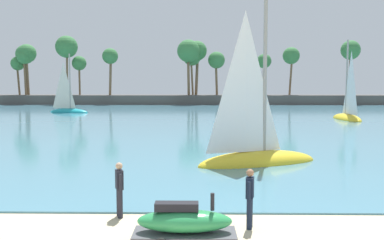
# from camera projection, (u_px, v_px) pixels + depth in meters

# --- Properties ---
(sea) EXTENTS (220.00, 109.71, 0.06)m
(sea) POSITION_uv_depth(u_px,v_px,m) (186.00, 109.00, 68.03)
(sea) COLOR teal
(sea) RESTS_ON ground
(palm_headland) EXTENTS (80.62, 6.73, 12.92)m
(palm_headland) POSITION_uv_depth(u_px,v_px,m) (174.00, 82.00, 82.46)
(palm_headland) COLOR #514C47
(palm_headland) RESTS_ON ground
(watercraft_on_trailer) EXTENTS (2.61, 1.22, 1.28)m
(watercraft_on_trailer) POSITION_uv_depth(u_px,v_px,m) (184.00, 223.00, 10.92)
(watercraft_on_trailer) COLOR #4C4C51
(watercraft_on_trailer) RESTS_ON ground
(person_rigging_by_gear) EXTENTS (0.27, 0.54, 1.67)m
(person_rigging_by_gear) POSITION_uv_depth(u_px,v_px,m) (250.00, 196.00, 12.01)
(person_rigging_by_gear) COLOR #141E33
(person_rigging_by_gear) RESTS_ON ground
(person_at_waterline) EXTENTS (0.31, 0.52, 1.67)m
(person_at_waterline) POSITION_uv_depth(u_px,v_px,m) (119.00, 188.00, 13.01)
(person_at_waterline) COLOR #23232D
(person_at_waterline) RESTS_ON ground
(sailboat_near_shore) EXTENTS (6.12, 3.49, 8.50)m
(sailboat_near_shore) POSITION_uv_depth(u_px,v_px,m) (68.00, 107.00, 58.76)
(sailboat_near_shore) COLOR teal
(sailboat_near_shore) RESTS_ON sea
(sailboat_mid_bay) EXTENTS (2.27, 6.53, 9.33)m
(sailboat_mid_bay) POSITION_uv_depth(u_px,v_px,m) (348.00, 112.00, 47.34)
(sailboat_mid_bay) COLOR yellow
(sailboat_mid_bay) RESTS_ON sea
(sailboat_toward_headland) EXTENTS (6.66, 4.12, 9.28)m
(sailboat_toward_headland) POSITION_uv_depth(u_px,v_px,m) (256.00, 147.00, 21.38)
(sailboat_toward_headland) COLOR yellow
(sailboat_toward_headland) RESTS_ON sea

